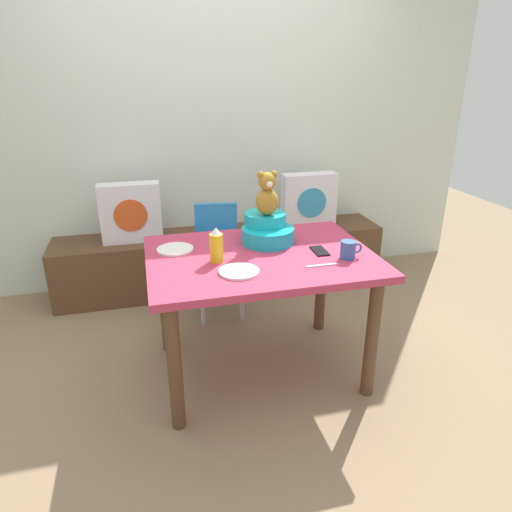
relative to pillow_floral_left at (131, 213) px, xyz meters
The scene contains 15 objects.
ground_plane 1.52m from the pillow_floral_left, 59.76° to the right, with size 8.00×8.00×0.00m, color #8C7256.
back_wall 0.97m from the pillow_floral_left, 23.02° to the left, with size 4.40×0.10×2.60m, color silver.
window_bench 0.82m from the pillow_floral_left, ahead, with size 2.60×0.44×0.46m, color brown.
pillow_floral_left is the anchor object (origin of this frame).
pillow_floral_right 1.40m from the pillow_floral_left, ahead, with size 0.44×0.15×0.44m.
dining_table 1.36m from the pillow_floral_left, 59.76° to the right, with size 1.21×0.89×0.74m.
highchair 0.73m from the pillow_floral_left, 35.97° to the right, with size 0.36×0.48×0.79m.
infant_seat_teal 1.26m from the pillow_floral_left, 52.18° to the right, with size 0.30×0.33×0.16m.
teddy_bear 1.30m from the pillow_floral_left, 52.20° to the right, with size 0.13×0.12×0.25m.
ketchup_bottle 1.30m from the pillow_floral_left, 70.13° to the right, with size 0.07×0.07×0.18m.
coffee_mug 1.75m from the pillow_floral_left, 50.24° to the right, with size 0.12×0.08×0.09m.
dinner_plate_near 1.48m from the pillow_floral_left, 69.32° to the right, with size 0.20×0.20×0.01m, color white.
dinner_plate_far 1.03m from the pillow_floral_left, 76.31° to the right, with size 0.20×0.20×0.01m, color white.
cell_phone 1.58m from the pillow_floral_left, 50.37° to the right, with size 0.07×0.14×0.01m, color black.
table_fork 1.69m from the pillow_floral_left, 56.07° to the right, with size 0.02×0.17×0.01m, color silver.
Camera 1 is at (-0.58, -2.19, 1.65)m, focal length 31.86 mm.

